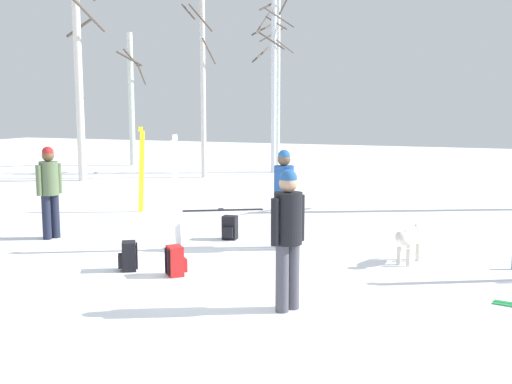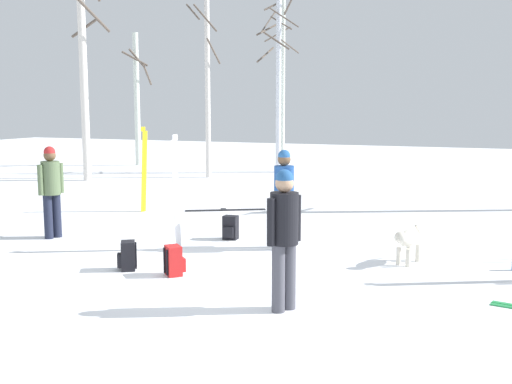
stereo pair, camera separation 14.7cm
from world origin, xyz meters
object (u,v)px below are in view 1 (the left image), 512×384
object	(u,v)px
ski_pair_lying_0	(223,210)
backpack_2	(128,256)
dog	(408,239)
person_2	(284,192)
birch_tree_3	(273,77)
birch_tree_0	(131,97)
birch_tree_4	(278,66)
backpack_1	(175,261)
ski_pair_planted_1	(176,193)
person_1	(49,186)
birch_tree_1	(79,77)
backpack_0	(230,228)
person_0	(288,231)
birch_tree_2	(203,79)
ski_pair_planted_0	(141,170)

from	to	relation	value
ski_pair_lying_0	backpack_2	xyz separation A→B (m)	(0.85, -5.32, 0.20)
dog	ski_pair_lying_0	size ratio (longest dim) A/B	0.50
person_2	birch_tree_3	xyz separation A→B (m)	(-4.23, 11.32, 2.50)
backpack_2	birch_tree_0	world-z (taller)	birch_tree_0
birch_tree_4	backpack_1	bearing A→B (deg)	-76.78
person_2	ski_pair_planted_1	distance (m)	1.84
ski_pair_planted_1	birch_tree_0	bearing A→B (deg)	125.24
person_1	birch_tree_0	distance (m)	14.20
backpack_2	birch_tree_1	world-z (taller)	birch_tree_1
dog	backpack_0	bearing A→B (deg)	170.02
person_0	ski_pair_lying_0	size ratio (longest dim) A/B	0.98
person_1	backpack_1	xyz separation A→B (m)	(3.37, -1.38, -0.77)
ski_pair_lying_0	birch_tree_2	distance (m)	7.55
person_1	ski_pair_lying_0	xyz separation A→B (m)	(1.73, 3.93, -0.97)
ski_pair_lying_0	birch_tree_1	size ratio (longest dim) A/B	0.26
backpack_2	birch_tree_3	bearing A→B (deg)	100.53
backpack_0	birch_tree_3	distance (m)	11.88
person_1	ski_pair_planted_0	world-z (taller)	ski_pair_planted_0
ski_pair_planted_0	backpack_1	size ratio (longest dim) A/B	4.49
dog	birch_tree_1	distance (m)	13.70
person_0	ski_pair_planted_1	distance (m)	3.53
ski_pair_planted_1	birch_tree_0	size ratio (longest dim) A/B	0.37
ski_pair_lying_0	birch_tree_3	world-z (taller)	birch_tree_3
birch_tree_1	birch_tree_2	size ratio (longest dim) A/B	1.03
person_2	backpack_2	size ratio (longest dim) A/B	3.90
ski_pair_planted_1	birch_tree_2	world-z (taller)	birch_tree_2
ski_pair_lying_0	birch_tree_1	distance (m)	8.31
birch_tree_1	person_1	bearing A→B (deg)	-56.64
birch_tree_0	birch_tree_3	bearing A→B (deg)	-4.41
person_1	ski_pair_planted_0	distance (m)	3.12
birch_tree_3	backpack_2	bearing A→B (deg)	-79.47
birch_tree_0	birch_tree_2	xyz separation A→B (m)	(4.63, -2.80, 0.54)
person_1	birch_tree_0	world-z (taller)	birch_tree_0
ski_pair_lying_0	birch_tree_3	xyz separation A→B (m)	(-1.66, 8.19, 3.47)
person_2	backpack_0	world-z (taller)	person_2
backpack_1	birch_tree_0	size ratio (longest dim) A/B	0.08
person_0	backpack_0	world-z (taller)	person_0
dog	person_0	bearing A→B (deg)	-111.16
person_2	birch_tree_1	distance (m)	11.69
person_0	ski_pair_planted_1	xyz separation A→B (m)	(-2.73, 2.23, 0.00)
person_1	birch_tree_3	distance (m)	12.38
ski_pair_planted_0	birch_tree_3	world-z (taller)	birch_tree_3
backpack_0	birch_tree_3	world-z (taller)	birch_tree_3
ski_pair_planted_1	person_0	bearing A→B (deg)	-39.30
person_0	backpack_2	size ratio (longest dim) A/B	3.90
backpack_0	birch_tree_3	xyz separation A→B (m)	(-3.07, 11.00, 3.27)
backpack_1	birch_tree_3	distance (m)	14.28
backpack_2	birch_tree_4	distance (m)	14.60
ski_pair_planted_1	birch_tree_4	distance (m)	13.08
person_0	birch_tree_0	bearing A→B (deg)	128.10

